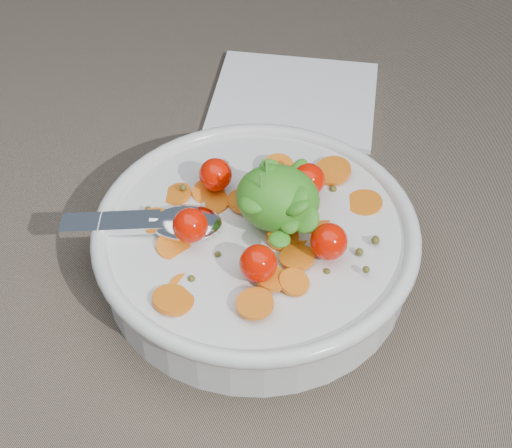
% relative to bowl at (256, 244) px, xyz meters
% --- Properties ---
extents(ground, '(6.00, 6.00, 0.00)m').
position_rel_bowl_xyz_m(ground, '(-0.03, 0.02, -0.03)').
color(ground, '#746453').
rests_on(ground, ground).
extents(bowl, '(0.26, 0.24, 0.10)m').
position_rel_bowl_xyz_m(bowl, '(0.00, 0.00, 0.00)').
color(bowl, silver).
rests_on(bowl, ground).
extents(napkin, '(0.17, 0.16, 0.01)m').
position_rel_bowl_xyz_m(napkin, '(-0.04, 0.21, -0.03)').
color(napkin, white).
rests_on(napkin, ground).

